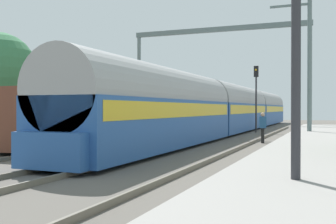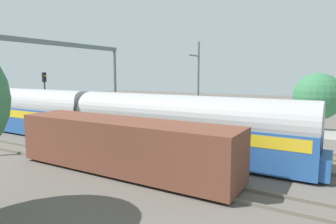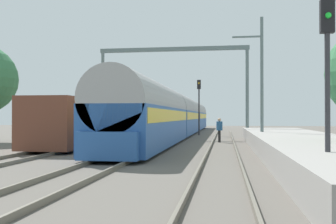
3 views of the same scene
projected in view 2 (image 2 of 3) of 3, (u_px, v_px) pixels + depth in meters
The scene contains 12 objects.
ground at pixel (261, 169), 16.79m from camera, with size 120.00×120.00×0.00m, color #5C564F.
track_far_west at pixel (237, 194), 13.09m from camera, with size 1.52×60.00×0.16m.
track_west at pixel (261, 167), 16.78m from camera, with size 1.52×60.00×0.16m.
track_east at pixel (276, 150), 20.46m from camera, with size 1.52×60.00×0.16m.
platform at pixel (260, 133), 24.68m from camera, with size 4.40×28.00×0.90m.
passenger_train at pixel (25, 110), 27.27m from camera, with size 2.93×49.20×3.82m.
freight_car at pixel (123, 145), 16.12m from camera, with size 2.80×13.00×2.70m.
person_crossing at pixel (148, 124), 25.36m from camera, with size 0.44×0.31×1.73m.
railway_signal_far at pixel (45, 93), 28.49m from camera, with size 0.36×0.30×5.44m.
catenary_gantry at pixel (63, 69), 24.07m from camera, with size 13.03×0.28×7.86m.
catenary_pole_east_mid at pixel (198, 87), 25.49m from camera, with size 1.90×0.20×8.00m.
tree_east_background at pixel (318, 97), 24.04m from camera, with size 3.80×3.80×5.40m.
Camera 2 is at (-16.65, -3.72, 5.33)m, focal length 31.85 mm.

